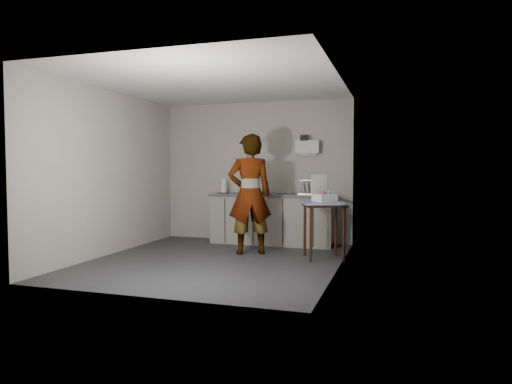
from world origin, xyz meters
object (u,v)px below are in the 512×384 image
(side_table, at_px, (324,209))
(bakery_box, at_px, (324,196))
(soda_can, at_px, (267,190))
(dish_rack, at_px, (309,191))
(paper_towel, at_px, (224,186))
(dark_bottle, at_px, (253,186))
(soap_bottle, at_px, (265,185))
(standing_man, at_px, (250,194))
(kitchen_counter, at_px, (272,220))

(side_table, xyz_separation_m, bakery_box, (-0.00, 0.01, 0.20))
(side_table, xyz_separation_m, soda_can, (-1.20, 1.04, 0.21))
(soda_can, bearing_deg, dish_rack, 4.34)
(soda_can, xyz_separation_m, paper_towel, (-0.80, -0.07, 0.07))
(dark_bottle, bearing_deg, soap_bottle, -25.36)
(paper_towel, relative_size, dish_rack, 0.73)
(dark_bottle, distance_m, bakery_box, 1.81)
(standing_man, bearing_deg, dish_rack, -151.55)
(side_table, xyz_separation_m, paper_towel, (-2.00, 0.97, 0.28))
(kitchen_counter, height_order, dark_bottle, dark_bottle)
(kitchen_counter, height_order, paper_towel, paper_towel)
(dish_rack, bearing_deg, paper_towel, -175.23)
(side_table, height_order, standing_man, standing_man)
(soda_can, bearing_deg, kitchen_counter, 4.75)
(kitchen_counter, xyz_separation_m, soap_bottle, (-0.10, -0.10, 0.64))
(dark_bottle, distance_m, dish_rack, 1.03)
(side_table, bearing_deg, soap_bottle, 120.05)
(kitchen_counter, bearing_deg, standing_man, -95.10)
(side_table, height_order, dark_bottle, dark_bottle)
(paper_towel, bearing_deg, dish_rack, 4.77)
(side_table, distance_m, dish_rack, 1.20)
(side_table, height_order, paper_towel, paper_towel)
(standing_man, xyz_separation_m, bakery_box, (1.19, -0.02, 0.00))
(soda_can, relative_size, paper_towel, 0.44)
(kitchen_counter, height_order, dish_rack, dish_rack)
(kitchen_counter, xyz_separation_m, dish_rack, (0.66, 0.05, 0.54))
(standing_man, height_order, soap_bottle, standing_man)
(soda_can, distance_m, bakery_box, 1.58)
(kitchen_counter, height_order, soap_bottle, soap_bottle)
(paper_towel, height_order, dish_rack, paper_towel)
(soda_can, xyz_separation_m, dish_rack, (0.76, 0.06, -0.00))
(kitchen_counter, bearing_deg, soap_bottle, -134.22)
(soda_can, bearing_deg, paper_towel, -174.82)
(standing_man, bearing_deg, soap_bottle, -115.89)
(standing_man, bearing_deg, paper_towel, -75.62)
(soap_bottle, bearing_deg, dish_rack, 11.25)
(kitchen_counter, xyz_separation_m, dark_bottle, (-0.37, 0.03, 0.62))
(kitchen_counter, xyz_separation_m, standing_man, (-0.09, -1.02, 0.53))
(kitchen_counter, relative_size, side_table, 2.58)
(bakery_box, bearing_deg, side_table, -115.20)
(dark_bottle, bearing_deg, dish_rack, 1.27)
(dish_rack, bearing_deg, standing_man, -125.15)
(soap_bottle, xyz_separation_m, soda_can, (-0.00, 0.09, -0.10))
(side_table, xyz_separation_m, standing_man, (-1.19, 0.03, 0.20))
(dark_bottle, bearing_deg, soda_can, -7.37)
(soap_bottle, height_order, dish_rack, soap_bottle)
(side_table, xyz_separation_m, soap_bottle, (-1.20, 0.95, 0.31))
(side_table, relative_size, standing_man, 0.45)
(side_table, relative_size, soda_can, 7.49)
(soap_bottle, relative_size, dish_rack, 0.87)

